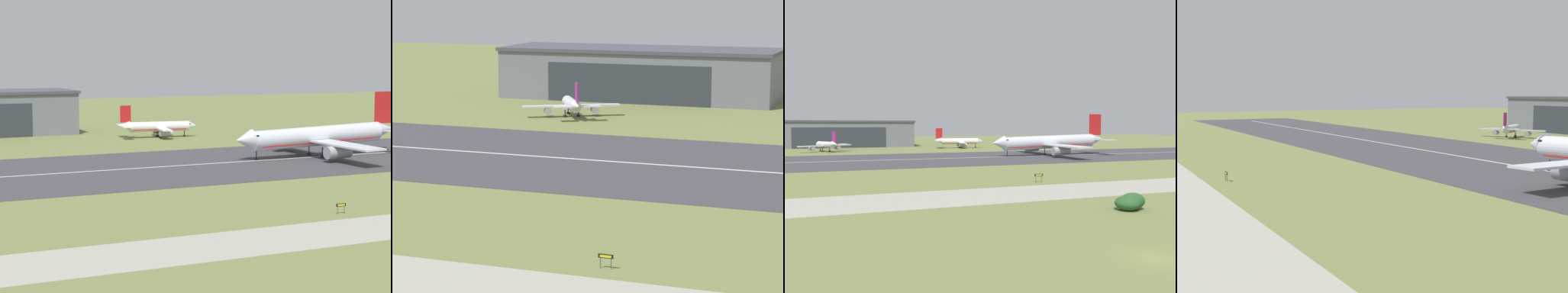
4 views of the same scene
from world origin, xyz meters
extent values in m
plane|color=olive|center=(0.00, 48.87, 0.00)|extent=(635.09, 635.09, 0.00)
cube|color=#3D3D42|center=(0.00, 97.74, 0.03)|extent=(395.09, 52.20, 0.06)
cube|color=silver|center=(0.00, 97.74, 0.07)|extent=(355.58, 0.70, 0.01)
cone|color=silver|center=(24.52, 98.66, 4.88)|extent=(4.41, 4.75, 4.79)
cube|color=black|center=(26.84, 98.70, 5.82)|extent=(1.18, 4.00, 0.47)
cylinder|color=black|center=(27.83, 98.71, 1.27)|extent=(0.24, 0.24, 2.54)
cylinder|color=black|center=(27.83, 98.71, 0.22)|extent=(0.84, 0.84, 0.44)
cylinder|color=silver|center=(-34.29, 145.69, 2.97)|extent=(8.24, 11.49, 2.54)
cone|color=silver|center=(-37.90, 151.77, 2.97)|extent=(3.35, 3.27, 2.54)
cone|color=silver|center=(-30.49, 139.29, 3.43)|extent=(3.53, 3.79, 2.29)
cube|color=black|center=(-37.26, 150.69, 3.48)|extent=(2.42, 2.05, 0.44)
cube|color=#991E7A|center=(-34.29, 145.69, 2.27)|extent=(7.52, 10.40, 0.20)
cube|color=silver|center=(-29.04, 149.08, 2.52)|extent=(9.61, 6.85, 0.40)
cylinder|color=#A8A8B2|center=(-29.94, 149.03, 1.49)|extent=(3.04, 3.65, 1.58)
cube|color=silver|center=(-39.78, 142.71, 2.52)|extent=(9.61, 6.85, 0.40)
cylinder|color=#A8A8B2|center=(-39.31, 143.47, 1.49)|extent=(3.04, 3.65, 1.58)
cube|color=#991E7A|center=(-30.72, 139.68, 6.40)|extent=(1.65, 2.52, 4.32)
cube|color=silver|center=(-27.75, 140.98, 3.35)|extent=(4.58, 4.07, 0.24)
cube|color=silver|center=(-33.28, 137.69, 3.35)|extent=(4.58, 4.07, 0.24)
cylinder|color=black|center=(-36.70, 149.76, 0.85)|extent=(0.24, 0.24, 1.70)
cylinder|color=black|center=(-36.70, 149.76, 0.22)|extent=(0.84, 0.84, 0.44)
cylinder|color=black|center=(-32.84, 146.24, 0.85)|extent=(0.24, 0.24, 1.70)
cylinder|color=black|center=(-32.84, 146.24, 0.22)|extent=(0.84, 0.84, 0.44)
cylinder|color=black|center=(-35.47, 144.69, 0.85)|extent=(0.24, 0.24, 1.70)
cylinder|color=black|center=(-35.47, 144.69, 0.22)|extent=(0.84, 0.84, 0.44)
cylinder|color=#4C4C51|center=(9.72, 40.54, 0.58)|extent=(0.10, 0.10, 1.15)
cylinder|color=#4C4C51|center=(10.92, 40.54, 0.58)|extent=(0.10, 0.10, 1.15)
cube|color=black|center=(10.32, 40.54, 1.38)|extent=(1.71, 0.12, 0.45)
cube|color=yellow|center=(10.32, 40.48, 1.38)|extent=(1.30, 0.02, 0.27)
camera|label=1|loc=(-57.06, -54.07, 23.87)|focal=70.00mm
camera|label=2|loc=(41.37, -49.67, 30.27)|focal=85.00mm
camera|label=3|loc=(-23.04, -24.47, 10.79)|focal=35.00mm
camera|label=4|loc=(103.64, 19.11, 15.27)|focal=50.00mm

